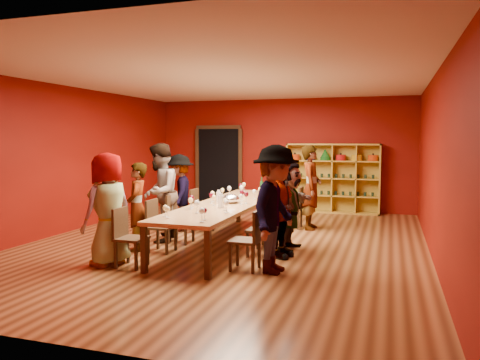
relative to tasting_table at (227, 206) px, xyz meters
name	(u,v)px	position (x,y,z in m)	size (l,w,h in m)	color
room_shell	(227,162)	(0.00, 0.00, 0.80)	(7.10, 9.10, 3.04)	#593017
tasting_table	(227,206)	(0.00, 0.00, 0.00)	(1.10, 4.50, 0.75)	#B07A49
doorway	(219,167)	(-1.80, 4.43, 0.42)	(1.40, 0.17, 2.30)	black
shelving_unit	(333,175)	(1.40, 4.32, 0.28)	(2.40, 0.40, 1.80)	#B58E28
chair_person_left_0	(127,234)	(-0.91, -1.94, -0.20)	(0.42, 0.42, 0.89)	black
person_left_0	(108,209)	(-1.23, -1.94, 0.16)	(0.84, 0.46, 1.72)	white
chair_person_left_1	(158,223)	(-0.91, -0.96, -0.20)	(0.42, 0.42, 0.89)	black
person_left_1	(137,207)	(-1.30, -0.96, 0.06)	(0.55, 0.40, 1.52)	#5F84C3
chair_person_left_2	(177,216)	(-0.91, -0.21, -0.20)	(0.42, 0.42, 0.89)	black
person_left_2	(160,193)	(-1.26, -0.21, 0.22)	(0.89, 0.49, 1.84)	silver
chair_person_left_3	(199,208)	(-0.91, 0.84, -0.20)	(0.42, 0.42, 0.89)	black
person_left_3	(180,193)	(-1.35, 0.84, 0.10)	(1.04, 0.43, 1.60)	#141639
chair_person_right_0	(250,237)	(0.91, -1.55, -0.20)	(0.42, 0.42, 0.89)	black
person_right_0	(275,209)	(1.28, -1.55, 0.22)	(1.19, 0.49, 1.84)	#505055
chair_person_right_1	(265,226)	(0.91, -0.70, -0.20)	(0.42, 0.42, 0.89)	black
person_right_1	(281,211)	(1.16, -0.70, 0.07)	(0.90, 0.41, 1.53)	#BD7F85
chair_person_right_2	(274,220)	(0.91, -0.09, -0.20)	(0.42, 0.42, 0.89)	black
person_right_2	(289,205)	(1.18, -0.09, 0.07)	(1.43, 0.41, 1.54)	#505056
chair_person_right_4	(296,205)	(0.91, 1.86, -0.20)	(0.42, 0.42, 0.89)	black
person_right_4	(311,187)	(1.23, 1.86, 0.19)	(0.65, 0.48, 1.79)	#506BA5
wine_glass_0	(272,185)	(0.36, 1.92, 0.21)	(0.09, 0.09, 0.22)	silver
wine_glass_1	(213,194)	(-0.32, 0.09, 0.20)	(0.08, 0.08, 0.20)	silver
wine_glass_2	(222,191)	(-0.36, 0.75, 0.19)	(0.08, 0.08, 0.19)	silver
wine_glass_3	(241,188)	(-0.12, 1.24, 0.20)	(0.08, 0.08, 0.21)	silver
wine_glass_4	(205,211)	(0.30, -1.80, 0.18)	(0.07, 0.07, 0.18)	silver
wine_glass_5	(246,195)	(0.35, 0.05, 0.21)	(0.09, 0.09, 0.22)	silver
wine_glass_6	(244,185)	(-0.27, 1.90, 0.20)	(0.08, 0.08, 0.21)	silver
wine_glass_7	(260,190)	(0.33, 1.07, 0.20)	(0.08, 0.08, 0.20)	silver
wine_glass_8	(214,198)	(-0.11, -0.39, 0.19)	(0.08, 0.08, 0.19)	silver
wine_glass_9	(241,186)	(-0.28, 1.68, 0.20)	(0.08, 0.08, 0.20)	silver
wine_glass_10	(202,212)	(0.33, -1.98, 0.20)	(0.08, 0.08, 0.21)	silver
wine_glass_11	(226,203)	(0.37, -1.07, 0.20)	(0.08, 0.08, 0.21)	silver
wine_glass_12	(229,189)	(-0.29, 0.97, 0.21)	(0.09, 0.09, 0.21)	silver
wine_glass_13	(254,192)	(0.30, 0.74, 0.19)	(0.08, 0.08, 0.19)	silver
wine_glass_14	(192,199)	(-0.36, -0.77, 0.21)	(0.09, 0.09, 0.22)	silver
wine_glass_15	(197,204)	(-0.06, -1.26, 0.20)	(0.08, 0.08, 0.21)	silver
wine_glass_16	(241,197)	(0.29, -0.08, 0.19)	(0.07, 0.07, 0.19)	silver
wine_glass_17	(242,193)	(0.18, 0.34, 0.21)	(0.09, 0.09, 0.22)	silver
wine_glass_18	(168,210)	(-0.28, -1.82, 0.18)	(0.07, 0.07, 0.18)	silver
wine_glass_19	(191,201)	(-0.32, -0.91, 0.19)	(0.08, 0.08, 0.20)	silver
wine_glass_20	(225,202)	(0.27, -0.86, 0.20)	(0.08, 0.08, 0.20)	silver
wine_glass_21	(165,208)	(-0.37, -1.72, 0.18)	(0.07, 0.07, 0.18)	silver
wine_glass_22	(211,196)	(-0.26, -0.12, 0.19)	(0.08, 0.08, 0.20)	silver
wine_glass_23	(268,187)	(0.33, 1.76, 0.18)	(0.07, 0.07, 0.18)	silver
spittoon_bowl	(231,199)	(0.06, 0.02, 0.13)	(0.32, 0.32, 0.18)	silver
carafe_a	(219,197)	(-0.17, 0.02, 0.16)	(0.09, 0.09, 0.23)	silver
carafe_b	(221,201)	(0.11, -0.61, 0.16)	(0.12, 0.12, 0.25)	silver
wine_bottle	(262,186)	(0.11, 1.99, 0.18)	(0.11, 0.11, 0.33)	#143718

